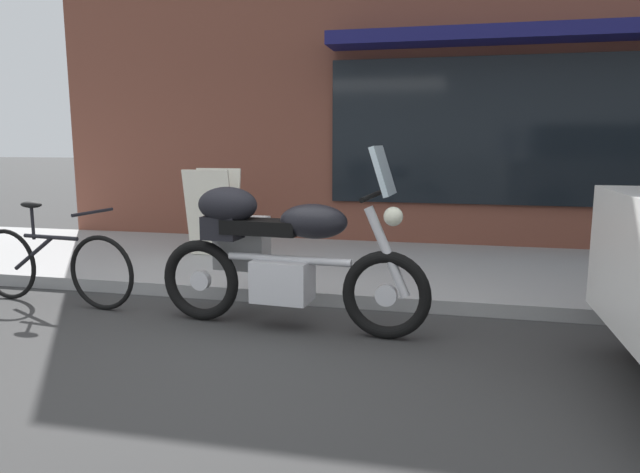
% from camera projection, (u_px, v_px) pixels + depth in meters
% --- Properties ---
extents(ground_plane, '(80.00, 80.00, 0.00)m').
position_uv_depth(ground_plane, '(223.00, 361.00, 3.82)').
color(ground_plane, '#303030').
extents(touring_motorcycle, '(2.17, 0.77, 1.41)m').
position_uv_depth(touring_motorcycle, '(274.00, 250.00, 4.44)').
color(touring_motorcycle, black).
rests_on(touring_motorcycle, ground_plane).
extents(parked_bicycle, '(1.69, 0.48, 0.92)m').
position_uv_depth(parked_bicycle, '(52.00, 264.00, 5.08)').
color(parked_bicycle, black).
rests_on(parked_bicycle, ground_plane).
extents(sandwich_board_sign, '(0.55, 0.42, 1.00)m').
position_uv_depth(sandwich_board_sign, '(213.00, 212.00, 6.65)').
color(sandwich_board_sign, silver).
rests_on(sandwich_board_sign, sidewalk_curb).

